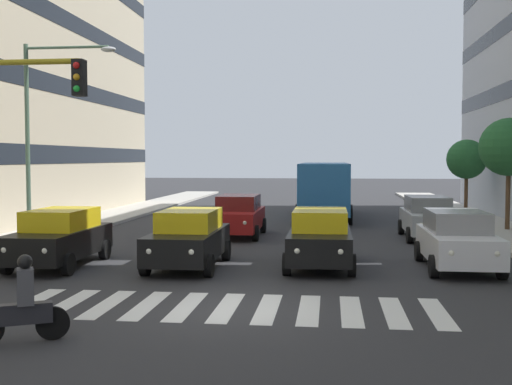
# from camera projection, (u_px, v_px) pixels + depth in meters

# --- Properties ---
(ground_plane) EXTENTS (180.00, 180.00, 0.00)m
(ground_plane) POSITION_uv_depth(u_px,v_px,m) (227.00, 307.00, 13.83)
(ground_plane) COLOR #2D2D30
(crosswalk_markings) EXTENTS (9.45, 2.80, 0.01)m
(crosswalk_markings) POSITION_uv_depth(u_px,v_px,m) (227.00, 307.00, 13.83)
(crosswalk_markings) COLOR silver
(crosswalk_markings) RESTS_ON ground_plane
(car_0) EXTENTS (2.02, 4.44, 1.72)m
(car_0) POSITION_uv_depth(u_px,v_px,m) (457.00, 239.00, 18.56)
(car_0) COLOR silver
(car_0) RESTS_ON ground_plane
(car_1) EXTENTS (2.02, 4.44, 1.72)m
(car_1) POSITION_uv_depth(u_px,v_px,m) (320.00, 238.00, 18.94)
(car_1) COLOR black
(car_1) RESTS_ON ground_plane
(car_2) EXTENTS (2.02, 4.44, 1.72)m
(car_2) POSITION_uv_depth(u_px,v_px,m) (189.00, 238.00, 18.88)
(car_2) COLOR black
(car_2) RESTS_ON ground_plane
(car_3) EXTENTS (2.02, 4.44, 1.72)m
(car_3) POSITION_uv_depth(u_px,v_px,m) (59.00, 237.00, 19.11)
(car_3) COLOR black
(car_3) RESTS_ON ground_plane
(car_row2_0) EXTENTS (2.02, 4.44, 1.72)m
(car_row2_0) POSITION_uv_depth(u_px,v_px,m) (238.00, 215.00, 26.42)
(car_row2_0) COLOR maroon
(car_row2_0) RESTS_ON ground_plane
(car_row2_1) EXTENTS (2.02, 4.44, 1.72)m
(car_row2_1) POSITION_uv_depth(u_px,v_px,m) (428.00, 217.00, 25.61)
(car_row2_1) COLOR #B2B7BC
(car_row2_1) RESTS_ON ground_plane
(bus_behind_traffic) EXTENTS (2.78, 10.50, 3.00)m
(bus_behind_traffic) POSITION_uv_depth(u_px,v_px,m) (325.00, 184.00, 34.63)
(bus_behind_traffic) COLOR #286BAD
(bus_behind_traffic) RESTS_ON ground_plane
(motorcycle_with_rider) EXTENTS (1.55, 0.88, 1.57)m
(motorcycle_with_rider) POSITION_uv_depth(u_px,v_px,m) (22.00, 307.00, 11.15)
(motorcycle_with_rider) COLOR black
(motorcycle_with_rider) RESTS_ON ground_plane
(street_lamp_right) EXTENTS (3.47, 0.28, 7.26)m
(street_lamp_right) POSITION_uv_depth(u_px,v_px,m) (42.00, 121.00, 22.99)
(street_lamp_right) COLOR #4C6B56
(street_lamp_right) RESTS_ON sidewalk_right
(street_tree_2) EXTENTS (2.56, 2.56, 4.89)m
(street_tree_2) POSITION_uv_depth(u_px,v_px,m) (509.00, 147.00, 27.59)
(street_tree_2) COLOR #513823
(street_tree_2) RESTS_ON sidewalk_left
(street_tree_3) EXTENTS (2.16, 2.16, 4.15)m
(street_tree_3) POSITION_uv_depth(u_px,v_px,m) (467.00, 159.00, 34.58)
(street_tree_3) COLOR #513823
(street_tree_3) RESTS_ON sidewalk_left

